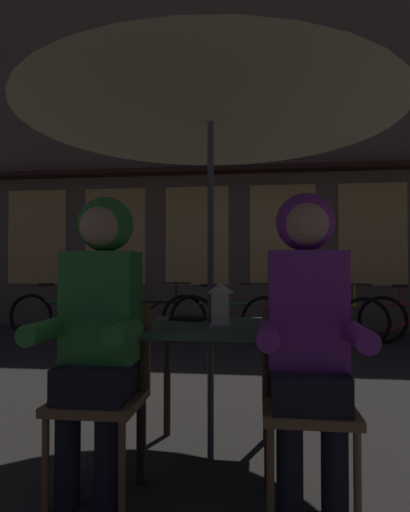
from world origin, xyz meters
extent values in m
plane|color=#2D2B28|center=(0.00, 0.00, 0.00)|extent=(60.00, 60.00, 0.00)
cube|color=#42664C|center=(0.00, 0.00, 0.72)|extent=(0.72, 0.72, 0.04)
cylinder|color=#2D2319|center=(-0.31, -0.31, 0.35)|extent=(0.04, 0.04, 0.70)
cylinder|color=#2D2319|center=(0.31, -0.31, 0.35)|extent=(0.04, 0.04, 0.70)
cylinder|color=#2D2319|center=(-0.31, 0.31, 0.35)|extent=(0.04, 0.04, 0.70)
cylinder|color=#2D2319|center=(0.31, 0.31, 0.35)|extent=(0.04, 0.04, 0.70)
cylinder|color=#4C4C51|center=(0.00, 0.00, 1.12)|extent=(0.04, 0.04, 2.25)
cone|color=tan|center=(0.00, 0.00, 2.06)|extent=(2.10, 2.10, 0.38)
sphere|color=#4C4C51|center=(0.00, 0.00, 2.28)|extent=(0.06, 0.06, 0.06)
cube|color=white|center=(0.06, -0.06, 0.75)|extent=(0.11, 0.11, 0.02)
cube|color=white|center=(0.06, -0.06, 0.84)|extent=(0.09, 0.09, 0.16)
pyramid|color=white|center=(0.06, -0.06, 0.94)|extent=(0.11, 0.11, 0.06)
cube|color=olive|center=(-0.48, -0.44, 0.43)|extent=(0.40, 0.40, 0.04)
cylinder|color=olive|center=(-0.31, -0.61, 0.21)|extent=(0.03, 0.03, 0.41)
cylinder|color=olive|center=(-0.65, -0.61, 0.21)|extent=(0.03, 0.03, 0.41)
cylinder|color=olive|center=(-0.31, -0.27, 0.21)|extent=(0.03, 0.03, 0.41)
cylinder|color=olive|center=(-0.65, -0.27, 0.21)|extent=(0.03, 0.03, 0.41)
cube|color=olive|center=(-0.48, -0.26, 0.66)|extent=(0.40, 0.03, 0.42)
cube|color=olive|center=(0.48, -0.44, 0.43)|extent=(0.40, 0.40, 0.04)
cylinder|color=olive|center=(0.65, -0.61, 0.21)|extent=(0.03, 0.03, 0.41)
cylinder|color=olive|center=(0.31, -0.61, 0.21)|extent=(0.03, 0.03, 0.41)
cylinder|color=olive|center=(0.65, -0.27, 0.21)|extent=(0.03, 0.03, 0.41)
cylinder|color=olive|center=(0.31, -0.27, 0.21)|extent=(0.03, 0.03, 0.41)
cube|color=olive|center=(0.48, -0.26, 0.66)|extent=(0.40, 0.03, 0.42)
cylinder|color=black|center=(-0.39, -0.57, 0.23)|extent=(0.11, 0.11, 0.45)
cylinder|color=black|center=(-0.57, -0.57, 0.23)|extent=(0.11, 0.11, 0.45)
cube|color=black|center=(-0.48, -0.44, 0.53)|extent=(0.32, 0.36, 0.16)
cube|color=#338C38|center=(-0.48, -0.40, 0.87)|extent=(0.34, 0.22, 0.52)
cylinder|color=#338C38|center=(-0.30, -0.62, 0.78)|extent=(0.09, 0.30, 0.09)
cylinder|color=#338C38|center=(-0.66, -0.62, 0.78)|extent=(0.09, 0.30, 0.09)
sphere|color=tan|center=(-0.48, -0.40, 1.25)|extent=(0.21, 0.21, 0.21)
sphere|color=#338C38|center=(-0.48, -0.35, 1.26)|extent=(0.27, 0.27, 0.27)
cylinder|color=black|center=(0.57, -0.57, 0.23)|extent=(0.11, 0.11, 0.45)
cylinder|color=black|center=(0.39, -0.57, 0.23)|extent=(0.11, 0.11, 0.45)
cube|color=black|center=(0.48, -0.44, 0.53)|extent=(0.32, 0.36, 0.16)
cube|color=purple|center=(0.48, -0.40, 0.87)|extent=(0.34, 0.22, 0.52)
cylinder|color=purple|center=(0.66, -0.62, 0.78)|extent=(0.09, 0.30, 0.09)
cylinder|color=purple|center=(0.30, -0.62, 0.78)|extent=(0.09, 0.30, 0.09)
sphere|color=tan|center=(0.48, -0.40, 1.25)|extent=(0.21, 0.21, 0.21)
sphere|color=purple|center=(0.48, -0.35, 1.26)|extent=(0.27, 0.27, 0.27)
cube|color=#6B5B4C|center=(-0.06, 5.40, 3.10)|extent=(10.00, 0.60, 6.20)
cube|color=#E0B260|center=(-3.73, 5.09, 1.60)|extent=(1.10, 0.02, 1.70)
cube|color=#E0B260|center=(-2.26, 5.09, 1.60)|extent=(1.10, 0.02, 1.70)
cube|color=#E0B260|center=(-0.79, 5.09, 1.60)|extent=(1.10, 0.02, 1.70)
cube|color=#E0B260|center=(0.67, 5.09, 1.60)|extent=(1.10, 0.02, 1.70)
cube|color=#E0B260|center=(2.14, 5.09, 1.60)|extent=(1.10, 0.02, 1.70)
cube|color=#331914|center=(-0.06, 4.95, 2.70)|extent=(9.00, 0.36, 0.08)
torus|color=black|center=(-2.04, 3.72, 0.33)|extent=(0.66, 0.07, 0.66)
torus|color=black|center=(-3.06, 3.69, 0.33)|extent=(0.66, 0.07, 0.66)
cylinder|color=#236B3D|center=(-2.55, 3.71, 0.54)|extent=(0.84, 0.07, 0.04)
cylinder|color=#236B3D|center=(-2.68, 3.70, 0.36)|extent=(0.61, 0.06, 0.44)
cylinder|color=#236B3D|center=(-2.84, 3.70, 0.66)|extent=(0.02, 0.02, 0.24)
cube|color=black|center=(-2.84, 3.70, 0.79)|extent=(0.20, 0.09, 0.04)
cylinder|color=#236B3D|center=(-2.17, 3.72, 0.68)|extent=(0.02, 0.02, 0.28)
cylinder|color=black|center=(-2.17, 3.72, 0.82)|extent=(0.44, 0.04, 0.02)
torus|color=black|center=(-0.80, 3.82, 0.33)|extent=(0.66, 0.10, 0.66)
torus|color=black|center=(-1.81, 3.90, 0.33)|extent=(0.66, 0.10, 0.66)
cylinder|color=black|center=(-1.31, 3.86, 0.54)|extent=(0.84, 0.10, 0.04)
cylinder|color=black|center=(-1.43, 3.87, 0.36)|extent=(0.61, 0.08, 0.44)
cylinder|color=black|center=(-1.59, 3.88, 0.66)|extent=(0.02, 0.02, 0.24)
cube|color=black|center=(-1.59, 3.88, 0.79)|extent=(0.21, 0.10, 0.04)
cylinder|color=black|center=(-0.92, 3.83, 0.68)|extent=(0.02, 0.02, 0.28)
cylinder|color=black|center=(-0.92, 3.83, 0.82)|extent=(0.44, 0.06, 0.02)
torus|color=black|center=(0.35, 3.68, 0.33)|extent=(0.66, 0.09, 0.66)
torus|color=black|center=(-0.66, 3.74, 0.33)|extent=(0.66, 0.09, 0.66)
cylinder|color=#236B3D|center=(-0.16, 3.71, 0.54)|extent=(0.84, 0.09, 0.04)
cylinder|color=#236B3D|center=(-0.28, 3.72, 0.36)|extent=(0.61, 0.07, 0.44)
cylinder|color=#236B3D|center=(-0.44, 3.73, 0.66)|extent=(0.02, 0.02, 0.24)
cube|color=black|center=(-0.44, 3.73, 0.79)|extent=(0.20, 0.09, 0.04)
cylinder|color=#236B3D|center=(0.23, 3.68, 0.68)|extent=(0.02, 0.02, 0.28)
cylinder|color=black|center=(0.23, 3.68, 0.82)|extent=(0.44, 0.05, 0.02)
torus|color=black|center=(1.66, 3.61, 0.33)|extent=(0.66, 0.19, 0.66)
torus|color=black|center=(0.66, 3.83, 0.33)|extent=(0.66, 0.19, 0.66)
cylinder|color=#B78419|center=(1.16, 3.72, 0.54)|extent=(0.82, 0.22, 0.04)
cylinder|color=#B78419|center=(1.04, 3.74, 0.36)|extent=(0.60, 0.17, 0.44)
cylinder|color=#B78419|center=(0.88, 3.78, 0.66)|extent=(0.02, 0.02, 0.24)
cube|color=black|center=(0.88, 3.78, 0.79)|extent=(0.21, 0.12, 0.04)
cylinder|color=#B78419|center=(1.54, 3.63, 0.68)|extent=(0.02, 0.02, 0.28)
cylinder|color=black|center=(1.54, 3.63, 0.82)|extent=(0.43, 0.12, 0.02)
torus|color=black|center=(1.96, 3.88, 0.33)|extent=(0.66, 0.16, 0.66)
cylinder|color=maroon|center=(2.18, 3.85, 0.66)|extent=(0.02, 0.02, 0.24)
cube|color=black|center=(2.18, 3.85, 0.79)|extent=(0.21, 0.11, 0.04)
cube|color=black|center=(-0.15, 0.17, 0.75)|extent=(0.24, 0.20, 0.02)
camera|label=1|loc=(0.26, -2.42, 1.06)|focal=30.78mm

